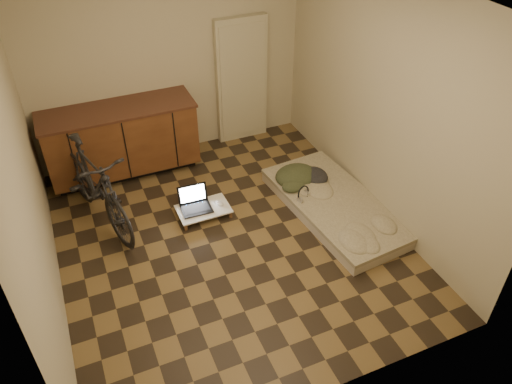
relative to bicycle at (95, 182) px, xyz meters
name	(u,v)px	position (x,y,z in m)	size (l,w,h in m)	color
room_shell	(224,135)	(1.20, -0.83, 0.76)	(3.50, 4.00, 2.60)	brown
cabinets	(122,140)	(0.45, 0.87, -0.08)	(1.84, 0.62, 0.91)	black
appliance_panel	(241,81)	(2.15, 1.11, 0.31)	(0.70, 0.10, 1.70)	beige
bicycle	(95,182)	(0.00, 0.00, 0.00)	(0.49, 1.68, 1.09)	black
futon	(335,206)	(2.50, -0.89, -0.46)	(1.08, 1.96, 0.16)	#BAAD95
clothing_pile	(302,172)	(2.32, -0.37, -0.27)	(0.55, 0.46, 0.22)	#2E361F
headphones	(303,193)	(2.17, -0.71, -0.31)	(0.21, 0.20, 0.14)	black
lap_desk	(203,209)	(1.08, -0.36, -0.46)	(0.60, 0.39, 0.10)	brown
laptop	(195,203)	(1.00, -0.30, -0.40)	(0.35, 0.32, 0.23)	black
mouse	(219,203)	(1.27, -0.37, -0.43)	(0.07, 0.11, 0.04)	white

